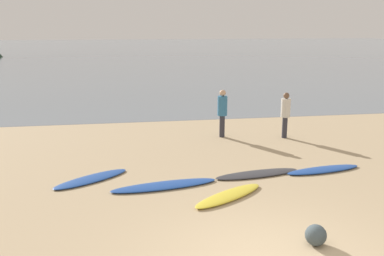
% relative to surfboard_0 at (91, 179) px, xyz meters
% --- Properties ---
extents(ground_plane, '(120.00, 120.00, 0.20)m').
position_rel_surfboard_0_xyz_m(ground_plane, '(3.03, 5.51, -0.13)').
color(ground_plane, tan).
rests_on(ground_plane, ground).
extents(ocean_water, '(140.00, 100.00, 0.01)m').
position_rel_surfboard_0_xyz_m(ocean_water, '(3.03, 56.22, -0.03)').
color(ocean_water, slate).
rests_on(ocean_water, ground).
extents(surfboard_0, '(1.96, 1.58, 0.07)m').
position_rel_surfboard_0_xyz_m(surfboard_0, '(0.00, 0.00, 0.00)').
color(surfboard_0, '#1E479E').
rests_on(surfboard_0, ground).
extents(surfboard_1, '(2.60, 0.93, 0.08)m').
position_rel_surfboard_0_xyz_m(surfboard_1, '(1.73, -0.74, 0.00)').
color(surfboard_1, '#1E479E').
rests_on(surfboard_1, ground).
extents(surfboard_2, '(1.95, 1.51, 0.09)m').
position_rel_surfboard_0_xyz_m(surfboard_2, '(3.07, -1.60, 0.01)').
color(surfboard_2, yellow).
rests_on(surfboard_2, ground).
extents(surfboard_3, '(2.32, 0.87, 0.06)m').
position_rel_surfboard_0_xyz_m(surfboard_3, '(4.14, -0.32, -0.00)').
color(surfboard_3, '#333338').
rests_on(surfboard_3, ground).
extents(surfboard_4, '(2.17, 0.81, 0.08)m').
position_rel_surfboard_0_xyz_m(surfboard_4, '(5.93, -0.31, 0.00)').
color(surfboard_4, '#1E479E').
rests_on(surfboard_4, ground).
extents(person_0, '(0.33, 0.33, 1.61)m').
position_rel_surfboard_0_xyz_m(person_0, '(4.12, 3.52, 0.92)').
color(person_0, '#2D2D38').
rests_on(person_0, ground).
extents(person_1, '(0.31, 0.31, 1.54)m').
position_rel_surfboard_0_xyz_m(person_1, '(6.18, 3.07, 0.87)').
color(person_1, '#2D2D38').
rests_on(person_1, ground).
extents(beach_rock_far, '(0.37, 0.37, 0.37)m').
position_rel_surfboard_0_xyz_m(beach_rock_far, '(4.03, -3.86, 0.15)').
color(beach_rock_far, '#3F4C51').
rests_on(beach_rock_far, ground).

